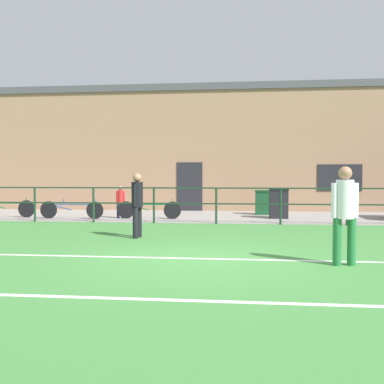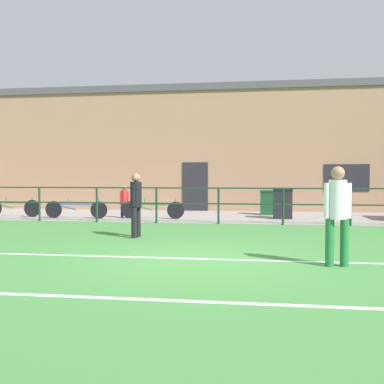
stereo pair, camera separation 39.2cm
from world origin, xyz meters
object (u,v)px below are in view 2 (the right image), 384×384
object	(u,v)px
player_striker	(337,210)
trash_bin_0	(283,203)
trash_bin_1	(267,202)
bicycle_parked_1	(152,210)
spectator_child	(124,200)
bicycle_parked_2	(13,208)
bicycle_parked_3	(76,209)
player_goalkeeper	(136,201)

from	to	relation	value
player_striker	trash_bin_0	xyz separation A→B (m)	(-0.40, 8.21, -0.39)
trash_bin_1	bicycle_parked_1	bearing A→B (deg)	-151.64
spectator_child	bicycle_parked_1	bearing A→B (deg)	153.90
trash_bin_1	bicycle_parked_2	bearing A→B (deg)	-166.80
bicycle_parked_1	trash_bin_0	xyz separation A→B (m)	(4.51, 0.68, 0.22)
bicycle_parked_1	spectator_child	bearing A→B (deg)	172.78
spectator_child	bicycle_parked_3	distance (m)	1.73
player_striker	bicycle_parked_1	xyz separation A→B (m)	(-4.92, 7.52, -0.61)
player_goalkeeper	spectator_child	size ratio (longest dim) A/B	1.38
bicycle_parked_2	player_striker	bearing A→B (deg)	-36.52
bicycle_parked_1	bicycle_parked_3	world-z (taller)	bicycle_parked_3
bicycle_parked_2	bicycle_parked_3	size ratio (longest dim) A/B	0.93
player_goalkeeper	player_striker	size ratio (longest dim) A/B	0.95
bicycle_parked_1	player_striker	bearing A→B (deg)	-56.82
bicycle_parked_1	player_goalkeeper	bearing A→B (deg)	-81.60
bicycle_parked_2	trash_bin_0	distance (m)	9.78
bicycle_parked_3	trash_bin_0	bearing A→B (deg)	7.60
trash_bin_0	trash_bin_1	world-z (taller)	trash_bin_0
player_goalkeeper	bicycle_parked_2	xyz separation A→B (m)	(-5.92, 4.60, -0.55)
player_goalkeeper	trash_bin_1	world-z (taller)	player_goalkeeper
trash_bin_1	player_goalkeeper	bearing A→B (deg)	-116.28
spectator_child	bicycle_parked_1	distance (m)	1.11
bicycle_parked_3	trash_bin_1	bearing A→B (deg)	20.05
bicycle_parked_3	trash_bin_1	distance (m)	7.15
player_striker	spectator_child	distance (m)	9.71
player_striker	trash_bin_1	bearing A→B (deg)	87.35
player_goalkeeper	trash_bin_0	world-z (taller)	player_goalkeeper
bicycle_parked_1	trash_bin_1	size ratio (longest dim) A/B	2.38
bicycle_parked_2	bicycle_parked_3	bearing A→B (deg)	-6.24
player_striker	trash_bin_1	size ratio (longest dim) A/B	1.76
player_striker	bicycle_parked_3	distance (m)	10.53
player_goalkeeper	bicycle_parked_2	size ratio (longest dim) A/B	0.74
bicycle_parked_2	trash_bin_1	bearing A→B (deg)	13.20
trash_bin_1	bicycle_parked_3	bearing A→B (deg)	-159.95
bicycle_parked_3	spectator_child	bearing A→B (deg)	14.07
bicycle_parked_1	trash_bin_1	bearing A→B (deg)	28.36
bicycle_parked_1	bicycle_parked_2	distance (m)	5.24
player_striker	spectator_child	size ratio (longest dim) A/B	1.45
bicycle_parked_2	spectator_child	bearing A→B (deg)	1.82
player_striker	trash_bin_0	bearing A→B (deg)	84.92
player_goalkeeper	trash_bin_1	distance (m)	7.57
player_striker	bicycle_parked_1	world-z (taller)	player_striker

